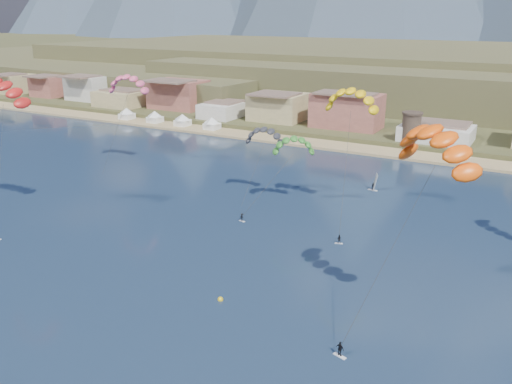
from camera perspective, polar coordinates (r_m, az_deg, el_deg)
ground at (r=66.10m, az=-14.22°, el=-16.15°), size 2400.00×2400.00×0.00m
beach at (r=153.90m, az=13.60°, el=4.24°), size 2200.00×12.00×0.90m
town at (r=181.06m, az=2.87°, el=9.34°), size 400.00×24.00×12.00m
watchtower at (r=158.99m, az=16.31°, el=6.72°), size 5.82×5.82×8.60m
beach_tents at (r=187.71m, az=-9.44°, el=8.12°), size 43.40×6.40×5.00m
kitesurfer_red at (r=104.82m, az=-25.69°, el=10.01°), size 11.66×11.44×27.52m
kitesurfer_yellow at (r=98.08m, az=10.22°, el=10.03°), size 10.29×15.20×26.62m
kitesurfer_orange at (r=62.41m, az=18.90°, el=5.25°), size 13.27×16.64×27.36m
kitesurfer_green at (r=103.72m, az=4.01°, el=5.26°), size 10.07×15.68×17.52m
distant_kite_pink at (r=133.42m, az=-13.59°, el=11.51°), size 11.12×7.33×24.77m
distant_kite_dark at (r=109.42m, az=0.92°, el=6.36°), size 9.00×6.42×16.88m
windsurfer at (r=119.72m, az=12.51°, el=0.72°), size 2.21×2.43×3.80m
buoy at (r=73.92m, az=-3.83°, el=-11.41°), size 0.78×0.78×0.78m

